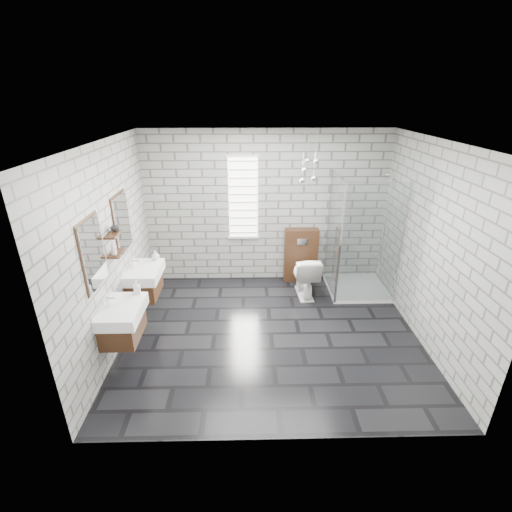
{
  "coord_description": "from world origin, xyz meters",
  "views": [
    {
      "loc": [
        -0.32,
        -4.48,
        3.23
      ],
      "look_at": [
        -0.21,
        0.35,
        1.09
      ],
      "focal_mm": 26.0,
      "sensor_mm": 36.0,
      "label": 1
    }
  ],
  "objects_px": {
    "vanity_right": "(142,273)",
    "shower_enclosure": "(355,267)",
    "cistern_panel": "(301,255)",
    "vanity_left": "(119,313)",
    "toilet": "(305,275)"
  },
  "relations": [
    {
      "from": "vanity_left",
      "to": "vanity_right",
      "type": "distance_m",
      "value": 1.07
    },
    {
      "from": "vanity_left",
      "to": "cistern_panel",
      "type": "height_order",
      "value": "vanity_left"
    },
    {
      "from": "shower_enclosure",
      "to": "cistern_panel",
      "type": "bearing_deg",
      "value": 148.98
    },
    {
      "from": "toilet",
      "to": "vanity_left",
      "type": "bearing_deg",
      "value": 30.04
    },
    {
      "from": "cistern_panel",
      "to": "shower_enclosure",
      "type": "bearing_deg",
      "value": -31.02
    },
    {
      "from": "shower_enclosure",
      "to": "vanity_left",
      "type": "bearing_deg",
      "value": -152.6
    },
    {
      "from": "shower_enclosure",
      "to": "toilet",
      "type": "height_order",
      "value": "shower_enclosure"
    },
    {
      "from": "vanity_left",
      "to": "cistern_panel",
      "type": "xyz_separation_m",
      "value": [
        2.55,
        2.28,
        -0.26
      ]
    },
    {
      "from": "shower_enclosure",
      "to": "toilet",
      "type": "xyz_separation_m",
      "value": [
        -0.86,
        -0.04,
        -0.13
      ]
    },
    {
      "from": "vanity_right",
      "to": "cistern_panel",
      "type": "bearing_deg",
      "value": 25.41
    },
    {
      "from": "vanity_right",
      "to": "shower_enclosure",
      "type": "height_order",
      "value": "shower_enclosure"
    },
    {
      "from": "vanity_left",
      "to": "cistern_panel",
      "type": "distance_m",
      "value": 3.43
    },
    {
      "from": "vanity_right",
      "to": "cistern_panel",
      "type": "relative_size",
      "value": 1.57
    },
    {
      "from": "shower_enclosure",
      "to": "toilet",
      "type": "bearing_deg",
      "value": -177.64
    },
    {
      "from": "vanity_right",
      "to": "shower_enclosure",
      "type": "relative_size",
      "value": 0.77
    }
  ]
}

